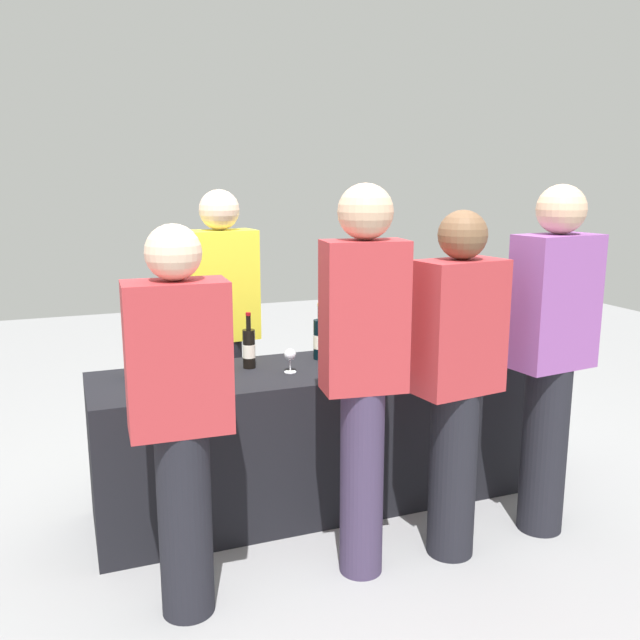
% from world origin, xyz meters
% --- Properties ---
extents(ground_plane, '(12.00, 12.00, 0.00)m').
position_xyz_m(ground_plane, '(0.00, 0.00, 0.00)').
color(ground_plane, gray).
extents(tasting_table, '(2.38, 0.64, 0.78)m').
position_xyz_m(tasting_table, '(0.00, 0.00, 0.39)').
color(tasting_table, black).
rests_on(tasting_table, ground_plane).
extents(wine_bottle_0, '(0.07, 0.07, 0.31)m').
position_xyz_m(wine_bottle_0, '(-0.96, 0.13, 0.89)').
color(wine_bottle_0, black).
rests_on(wine_bottle_0, tasting_table).
extents(wine_bottle_1, '(0.08, 0.08, 0.31)m').
position_xyz_m(wine_bottle_1, '(-0.67, 0.14, 0.89)').
color(wine_bottle_1, black).
rests_on(wine_bottle_1, tasting_table).
extents(wine_bottle_2, '(0.07, 0.07, 0.32)m').
position_xyz_m(wine_bottle_2, '(-0.56, 0.13, 0.89)').
color(wine_bottle_2, black).
rests_on(wine_bottle_2, tasting_table).
extents(wine_bottle_3, '(0.07, 0.07, 0.30)m').
position_xyz_m(wine_bottle_3, '(-0.36, 0.10, 0.88)').
color(wine_bottle_3, black).
rests_on(wine_bottle_3, tasting_table).
extents(wine_bottle_4, '(0.08, 0.08, 0.31)m').
position_xyz_m(wine_bottle_4, '(0.05, 0.14, 0.89)').
color(wine_bottle_4, black).
rests_on(wine_bottle_4, tasting_table).
extents(wine_bottle_5, '(0.08, 0.08, 0.30)m').
position_xyz_m(wine_bottle_5, '(0.24, 0.16, 0.88)').
color(wine_bottle_5, black).
rests_on(wine_bottle_5, tasting_table).
extents(wine_bottle_6, '(0.06, 0.06, 0.31)m').
position_xyz_m(wine_bottle_6, '(0.34, 0.07, 0.89)').
color(wine_bottle_6, black).
rests_on(wine_bottle_6, tasting_table).
extents(wine_bottle_7, '(0.08, 0.08, 0.32)m').
position_xyz_m(wine_bottle_7, '(0.53, 0.13, 0.89)').
color(wine_bottle_7, black).
rests_on(wine_bottle_7, tasting_table).
extents(wine_glass_0, '(0.07, 0.07, 0.13)m').
position_xyz_m(wine_glass_0, '(-0.81, -0.05, 0.87)').
color(wine_glass_0, silver).
rests_on(wine_glass_0, tasting_table).
extents(wine_glass_1, '(0.07, 0.07, 0.13)m').
position_xyz_m(wine_glass_1, '(-0.73, -0.17, 0.87)').
color(wine_glass_1, silver).
rests_on(wine_glass_1, tasting_table).
extents(wine_glass_2, '(0.06, 0.06, 0.13)m').
position_xyz_m(wine_glass_2, '(-0.19, -0.06, 0.86)').
color(wine_glass_2, silver).
rests_on(wine_glass_2, tasting_table).
extents(wine_glass_3, '(0.07, 0.07, 0.15)m').
position_xyz_m(wine_glass_3, '(0.07, -0.09, 0.88)').
color(wine_glass_3, silver).
rests_on(wine_glass_3, tasting_table).
extents(wine_glass_4, '(0.07, 0.07, 0.14)m').
position_xyz_m(wine_glass_4, '(0.27, -0.15, 0.88)').
color(wine_glass_4, silver).
rests_on(wine_glass_4, tasting_table).
extents(wine_glass_5, '(0.08, 0.08, 0.15)m').
position_xyz_m(wine_glass_5, '(0.55, -0.06, 0.88)').
color(wine_glass_5, silver).
rests_on(wine_glass_5, tasting_table).
extents(ice_bucket, '(0.19, 0.19, 0.17)m').
position_xyz_m(ice_bucket, '(0.72, -0.03, 0.86)').
color(ice_bucket, silver).
rests_on(ice_bucket, tasting_table).
extents(server_pouring, '(0.42, 0.26, 1.70)m').
position_xyz_m(server_pouring, '(-0.40, 0.54, 0.93)').
color(server_pouring, black).
rests_on(server_pouring, ground_plane).
extents(guest_0, '(0.40, 0.23, 1.59)m').
position_xyz_m(guest_0, '(-0.86, -0.72, 0.86)').
color(guest_0, black).
rests_on(guest_0, ground_plane).
extents(guest_1, '(0.37, 0.24, 1.74)m').
position_xyz_m(guest_1, '(-0.07, -0.70, 0.97)').
color(guest_1, '#3F3351').
rests_on(guest_1, ground_plane).
extents(guest_2, '(0.43, 0.27, 1.62)m').
position_xyz_m(guest_2, '(0.39, -0.71, 0.88)').
color(guest_2, black).
rests_on(guest_2, ground_plane).
extents(guest_3, '(0.43, 0.27, 1.73)m').
position_xyz_m(guest_3, '(0.94, -0.68, 0.94)').
color(guest_3, black).
rests_on(guest_3, ground_plane).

